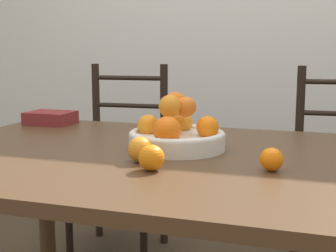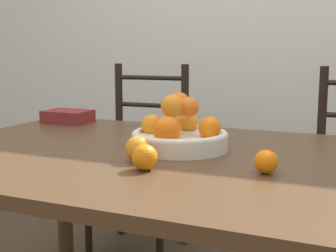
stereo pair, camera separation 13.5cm
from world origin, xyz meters
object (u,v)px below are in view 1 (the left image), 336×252
(orange_loose_2, at_px, (141,149))
(book_stack, at_px, (51,118))
(orange_loose_0, at_px, (151,158))
(chair_left, at_px, (121,164))
(fruit_bowl, at_px, (176,133))
(orange_loose_1, at_px, (272,159))

(orange_loose_2, xyz_separation_m, book_stack, (-0.60, 0.51, -0.01))
(orange_loose_0, distance_m, chair_left, 1.22)
(book_stack, bearing_deg, fruit_bowl, -26.64)
(book_stack, bearing_deg, orange_loose_1, -27.66)
(orange_loose_1, bearing_deg, book_stack, 152.34)
(orange_loose_0, relative_size, orange_loose_1, 1.12)
(orange_loose_0, distance_m, book_stack, 0.89)
(orange_loose_2, distance_m, book_stack, 0.79)
(orange_loose_1, bearing_deg, chair_left, 131.30)
(fruit_bowl, distance_m, orange_loose_0, 0.27)
(fruit_bowl, height_order, chair_left, chair_left)
(chair_left, distance_m, book_stack, 0.55)
(orange_loose_1, bearing_deg, fruit_bowl, 150.23)
(orange_loose_1, relative_size, orange_loose_2, 0.85)
(orange_loose_2, xyz_separation_m, chair_left, (-0.49, 0.97, -0.31))
(orange_loose_0, bearing_deg, book_stack, 138.23)
(orange_loose_2, bearing_deg, chair_left, 116.69)
(orange_loose_0, relative_size, orange_loose_2, 0.95)
(chair_left, bearing_deg, orange_loose_0, -65.58)
(fruit_bowl, distance_m, orange_loose_2, 0.20)
(orange_loose_1, distance_m, chair_left, 1.31)
(fruit_bowl, height_order, orange_loose_0, fruit_bowl)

